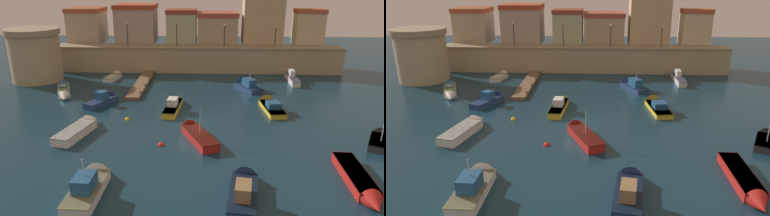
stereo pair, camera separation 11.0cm
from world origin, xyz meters
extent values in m
plane|color=#112D3D|center=(0.00, 0.00, 0.00)|extent=(119.46, 119.46, 0.00)
cube|color=tan|center=(0.00, 21.68, 1.90)|extent=(44.73, 3.55, 3.79)
cube|color=gray|center=(0.00, 21.68, 3.91)|extent=(44.73, 3.85, 0.24)
cube|color=tan|center=(-18.81, 26.30, 6.29)|extent=(5.42, 5.69, 4.99)
cube|color=#A14A27|center=(-18.81, 26.30, 9.13)|extent=(5.64, 5.92, 0.70)
cube|color=#AC9A8A|center=(-10.39, 26.34, 6.57)|extent=(6.41, 5.78, 5.55)
cube|color=#A73A24|center=(-10.39, 26.34, 9.70)|extent=(6.66, 6.01, 0.70)
cube|color=#AFB68E|center=(-2.71, 25.86, 6.21)|extent=(4.78, 4.80, 4.84)
cube|color=brown|center=(-2.71, 25.86, 8.98)|extent=(4.98, 4.99, 0.70)
cube|color=tan|center=(3.21, 26.27, 5.97)|extent=(6.41, 5.62, 4.35)
cube|color=#9F4637|center=(3.21, 26.27, 8.49)|extent=(6.67, 5.85, 0.70)
cube|color=tan|center=(10.52, 25.54, 7.64)|extent=(6.38, 4.16, 7.70)
cube|color=beige|center=(17.93, 25.25, 6.30)|extent=(4.50, 3.58, 5.02)
cube|color=#AE4F36|center=(17.93, 25.25, 9.16)|extent=(4.68, 3.73, 0.70)
cylinder|color=tan|center=(-23.04, 15.15, 3.32)|extent=(6.96, 6.96, 6.64)
cylinder|color=gray|center=(-23.04, 15.15, 7.04)|extent=(7.52, 7.52, 0.80)
cube|color=brown|center=(-7.47, 13.12, 0.21)|extent=(1.70, 13.58, 0.42)
cylinder|color=#4A3827|center=(-6.71, 18.21, 0.35)|extent=(0.20, 0.20, 0.70)
cylinder|color=#4A3827|center=(-6.71, 14.82, 0.35)|extent=(0.20, 0.20, 0.70)
cylinder|color=#4A3827|center=(-6.71, 11.42, 0.35)|extent=(0.20, 0.20, 0.70)
cylinder|color=#4A3827|center=(-6.71, 8.02, 0.35)|extent=(0.20, 0.20, 0.70)
cylinder|color=black|center=(-11.01, 21.68, 5.70)|extent=(0.12, 0.12, 3.33)
sphere|color=#F9D172|center=(-11.01, 21.68, 7.52)|extent=(0.32, 0.32, 0.32)
cylinder|color=black|center=(-3.24, 21.68, 5.71)|extent=(0.12, 0.12, 3.36)
sphere|color=#F9D172|center=(-3.24, 21.68, 7.54)|extent=(0.32, 0.32, 0.32)
cylinder|color=black|center=(4.19, 21.68, 5.60)|extent=(0.12, 0.12, 3.13)
sphere|color=#F9D172|center=(4.19, 21.68, 7.31)|extent=(0.32, 0.32, 0.32)
cylinder|color=black|center=(12.05, 21.68, 5.48)|extent=(0.12, 0.12, 2.90)
sphere|color=#F9D172|center=(12.05, 21.68, 7.08)|extent=(0.32, 0.32, 0.32)
cube|color=red|center=(0.98, -4.83, 0.40)|extent=(3.58, 5.43, 0.79)
cone|color=red|center=(-0.35, -1.85, 0.40)|extent=(1.95, 1.89, 1.51)
cube|color=#450D08|center=(0.98, -4.83, 0.75)|extent=(3.65, 5.54, 0.08)
cylinder|color=#B2B2B7|center=(1.02, -4.94, 1.95)|extent=(0.08, 0.08, 2.30)
cube|color=navy|center=(7.08, 11.65, 0.27)|extent=(3.55, 4.83, 0.54)
cone|color=navy|center=(5.82, 14.20, 0.27)|extent=(2.04, 1.86, 1.65)
cube|color=black|center=(7.08, 11.65, 0.50)|extent=(3.62, 4.92, 0.08)
cube|color=navy|center=(7.17, 11.46, 1.03)|extent=(1.86, 2.14, 0.98)
cube|color=#99B7C6|center=(6.77, 12.27, 1.08)|extent=(0.99, 0.52, 0.59)
cylinder|color=#B2B2B7|center=(7.23, 11.34, 1.47)|extent=(0.08, 0.08, 1.86)
cube|color=gold|center=(-2.18, 2.91, 0.35)|extent=(1.86, 5.46, 0.69)
cone|color=gold|center=(-1.88, 6.22, 0.35)|extent=(1.43, 1.51, 1.31)
cube|color=#524D14|center=(-2.18, 2.91, 0.65)|extent=(1.90, 5.57, 0.08)
cube|color=silver|center=(-2.18, 2.91, 1.10)|extent=(1.17, 1.56, 0.82)
cube|color=silver|center=(13.75, 15.67, 0.42)|extent=(1.14, 5.84, 0.84)
cone|color=silver|center=(13.77, 19.24, 0.42)|extent=(1.05, 1.41, 1.05)
cube|color=#5A5375|center=(13.75, 15.67, 0.80)|extent=(1.16, 5.96, 0.08)
cube|color=silver|center=(13.76, 16.23, 1.24)|extent=(0.67, 1.66, 0.79)
cube|color=#99B7C6|center=(13.76, 17.05, 1.28)|extent=(0.59, 0.06, 0.48)
cube|color=white|center=(-6.38, -13.82, 0.36)|extent=(1.96, 4.85, 0.72)
cone|color=white|center=(-6.34, -10.78, 0.36)|extent=(1.82, 1.38, 1.80)
cube|color=gray|center=(-6.38, -13.82, 0.68)|extent=(2.00, 4.95, 0.08)
cube|color=navy|center=(-6.38, -14.03, 1.21)|extent=(1.30, 1.83, 0.97)
cylinder|color=#B2B2B7|center=(-6.38, -13.97, 1.80)|extent=(0.08, 0.08, 2.15)
cube|color=navy|center=(-10.83, 4.68, 0.31)|extent=(3.27, 4.40, 0.62)
cone|color=navy|center=(-9.66, 7.00, 0.31)|extent=(1.85, 1.71, 1.48)
cube|color=#141F37|center=(-10.83, 4.68, 0.58)|extent=(3.33, 4.49, 0.08)
cube|color=navy|center=(-10.69, 4.95, 1.10)|extent=(1.51, 1.48, 0.96)
cube|color=navy|center=(4.07, -13.83, 0.35)|extent=(2.49, 5.03, 0.71)
cone|color=navy|center=(4.52, -10.83, 0.35)|extent=(1.88, 1.59, 1.70)
cube|color=black|center=(4.07, -13.83, 0.67)|extent=(2.54, 5.13, 0.08)
cube|color=olive|center=(3.97, -14.50, 1.18)|extent=(1.23, 1.70, 0.95)
cube|color=white|center=(-10.63, -4.24, 0.40)|extent=(2.77, 5.26, 0.80)
cone|color=white|center=(-9.93, -1.16, 0.40)|extent=(1.88, 1.72, 1.60)
cube|color=#737657|center=(-10.63, -4.24, 0.76)|extent=(2.82, 5.36, 0.08)
cube|color=red|center=(12.38, -10.95, 0.39)|extent=(1.69, 5.91, 0.77)
cone|color=red|center=(12.28, -14.53, 0.39)|extent=(1.49, 1.44, 1.45)
cube|color=#64110C|center=(12.38, -10.95, 0.73)|extent=(1.72, 6.03, 0.08)
cube|color=white|center=(-16.94, 9.17, 0.32)|extent=(3.27, 5.29, 0.64)
cone|color=white|center=(-15.74, 6.19, 0.32)|extent=(1.80, 1.82, 1.38)
cube|color=#687B5A|center=(-16.94, 9.17, 0.60)|extent=(3.33, 5.40, 0.08)
cube|color=navy|center=(-17.21, 9.82, 0.94)|extent=(1.27, 1.59, 0.61)
cube|color=#99B7C6|center=(-16.95, 9.18, 0.97)|extent=(0.69, 0.33, 0.36)
cube|color=white|center=(-12.28, 15.85, 0.29)|extent=(2.04, 3.57, 0.58)
cone|color=white|center=(-11.90, 17.92, 0.29)|extent=(1.52, 1.18, 1.38)
cube|color=#867453|center=(-12.28, 15.85, 0.54)|extent=(2.08, 3.64, 0.08)
cube|color=#333338|center=(16.82, -5.22, 0.33)|extent=(3.17, 3.88, 0.66)
cone|color=#333338|center=(17.83, -3.30, 0.33)|extent=(1.94, 1.64, 1.68)
cube|color=black|center=(16.82, -5.22, 0.62)|extent=(3.24, 3.96, 0.08)
cylinder|color=#B2B2B7|center=(16.68, -5.48, 1.49)|extent=(0.08, 0.08, 1.66)
cube|color=gold|center=(8.87, 3.36, 0.27)|extent=(2.32, 5.29, 0.53)
cone|color=gold|center=(8.52, 6.56, 0.27)|extent=(1.82, 1.58, 1.68)
cube|color=olive|center=(8.87, 3.36, 0.49)|extent=(2.37, 5.40, 0.08)
cube|color=navy|center=(8.91, 3.05, 0.86)|extent=(1.54, 1.73, 0.66)
cube|color=#99B7C6|center=(8.82, 3.84, 0.89)|extent=(1.24, 0.20, 0.40)
sphere|color=red|center=(-2.41, -5.79, 0.00)|extent=(0.53, 0.53, 0.53)
sphere|color=yellow|center=(-6.70, 0.14, 0.00)|extent=(0.50, 0.50, 0.50)
camera|label=1|loc=(1.57, -33.84, 13.67)|focal=33.03mm
camera|label=2|loc=(1.68, -33.84, 13.67)|focal=33.03mm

